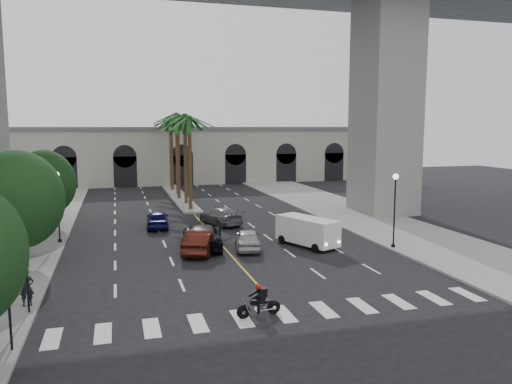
{
  "coord_description": "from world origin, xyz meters",
  "views": [
    {
      "loc": [
        -7.22,
        -22.42,
        8.61
      ],
      "look_at": [
        0.78,
        6.0,
        4.71
      ],
      "focal_mm": 35.0,
      "sensor_mm": 36.0,
      "label": 1
    }
  ],
  "objects_px": {
    "car_d": "(221,216)",
    "car_e": "(157,219)",
    "lamp_post_left_far": "(58,201)",
    "car_c": "(202,236)",
    "motorcycle_rider": "(260,301)",
    "traffic_signal_near": "(8,290)",
    "pedestrian_a": "(27,288)",
    "car_a": "(248,239)",
    "lamp_post_right": "(395,204)",
    "car_b": "(201,241)",
    "traffic_signal_far": "(26,262)",
    "cargo_van": "(308,231)"
  },
  "relations": [
    {
      "from": "car_d",
      "to": "car_e",
      "type": "height_order",
      "value": "car_e"
    },
    {
      "from": "lamp_post_left_far",
      "to": "car_e",
      "type": "bearing_deg",
      "value": 28.65
    },
    {
      "from": "car_c",
      "to": "motorcycle_rider",
      "type": "bearing_deg",
      "value": 101.55
    },
    {
      "from": "traffic_signal_near",
      "to": "pedestrian_a",
      "type": "relative_size",
      "value": 2.08
    },
    {
      "from": "car_a",
      "to": "car_c",
      "type": "xyz_separation_m",
      "value": [
        -3.0,
        1.37,
        0.11
      ]
    },
    {
      "from": "lamp_post_left_far",
      "to": "car_a",
      "type": "bearing_deg",
      "value": -22.28
    },
    {
      "from": "traffic_signal_near",
      "to": "pedestrian_a",
      "type": "distance_m",
      "value": 5.17
    },
    {
      "from": "lamp_post_right",
      "to": "car_d",
      "type": "distance_m",
      "value": 15.8
    },
    {
      "from": "car_b",
      "to": "car_e",
      "type": "relative_size",
      "value": 1.11
    },
    {
      "from": "traffic_signal_far",
      "to": "car_b",
      "type": "xyz_separation_m",
      "value": [
        9.46,
        9.16,
        -1.69
      ]
    },
    {
      "from": "car_c",
      "to": "cargo_van",
      "type": "distance_m",
      "value": 7.58
    },
    {
      "from": "lamp_post_left_far",
      "to": "car_d",
      "type": "xyz_separation_m",
      "value": [
        12.9,
        4.06,
        -2.46
      ]
    },
    {
      "from": "car_a",
      "to": "cargo_van",
      "type": "distance_m",
      "value": 4.42
    },
    {
      "from": "traffic_signal_far",
      "to": "car_c",
      "type": "height_order",
      "value": "traffic_signal_far"
    },
    {
      "from": "cargo_van",
      "to": "pedestrian_a",
      "type": "xyz_separation_m",
      "value": [
        -17.39,
        -7.98,
        -0.14
      ]
    },
    {
      "from": "traffic_signal_near",
      "to": "car_e",
      "type": "xyz_separation_m",
      "value": [
        7.31,
        22.55,
        -1.75
      ]
    },
    {
      "from": "motorcycle_rider",
      "to": "car_a",
      "type": "relative_size",
      "value": 0.5
    },
    {
      "from": "lamp_post_left_far",
      "to": "car_b",
      "type": "distance_m",
      "value": 11.22
    },
    {
      "from": "car_b",
      "to": "lamp_post_right",
      "type": "bearing_deg",
      "value": -171.38
    },
    {
      "from": "lamp_post_left_far",
      "to": "traffic_signal_near",
      "type": "height_order",
      "value": "lamp_post_left_far"
    },
    {
      "from": "lamp_post_left_far",
      "to": "motorcycle_rider",
      "type": "xyz_separation_m",
      "value": [
        10.28,
        -17.44,
        -2.53
      ]
    },
    {
      "from": "car_b",
      "to": "car_c",
      "type": "xyz_separation_m",
      "value": [
        0.34,
        1.43,
        0.02
      ]
    },
    {
      "from": "lamp_post_right",
      "to": "car_c",
      "type": "relative_size",
      "value": 0.89
    },
    {
      "from": "motorcycle_rider",
      "to": "car_a",
      "type": "xyz_separation_m",
      "value": [
        2.62,
        12.15,
        0.03
      ]
    },
    {
      "from": "car_b",
      "to": "car_c",
      "type": "height_order",
      "value": "car_c"
    },
    {
      "from": "lamp_post_right",
      "to": "traffic_signal_near",
      "type": "height_order",
      "value": "lamp_post_right"
    },
    {
      "from": "pedestrian_a",
      "to": "cargo_van",
      "type": "bearing_deg",
      "value": 15.44
    },
    {
      "from": "traffic_signal_near",
      "to": "car_a",
      "type": "height_order",
      "value": "traffic_signal_near"
    },
    {
      "from": "traffic_signal_far",
      "to": "car_a",
      "type": "relative_size",
      "value": 0.85
    },
    {
      "from": "lamp_post_left_far",
      "to": "car_b",
      "type": "xyz_separation_m",
      "value": [
        9.56,
        -5.34,
        -2.4
      ]
    },
    {
      "from": "motorcycle_rider",
      "to": "pedestrian_a",
      "type": "relative_size",
      "value": 1.22
    },
    {
      "from": "car_a",
      "to": "car_b",
      "type": "xyz_separation_m",
      "value": [
        -3.34,
        -0.06,
        0.09
      ]
    },
    {
      "from": "cargo_van",
      "to": "traffic_signal_far",
      "type": "bearing_deg",
      "value": -175.61
    },
    {
      "from": "lamp_post_left_far",
      "to": "car_d",
      "type": "height_order",
      "value": "lamp_post_left_far"
    },
    {
      "from": "lamp_post_left_far",
      "to": "car_b",
      "type": "relative_size",
      "value": 1.08
    },
    {
      "from": "car_a",
      "to": "car_e",
      "type": "relative_size",
      "value": 0.96
    },
    {
      "from": "lamp_post_right",
      "to": "traffic_signal_far",
      "type": "relative_size",
      "value": 1.47
    },
    {
      "from": "traffic_signal_near",
      "to": "car_e",
      "type": "distance_m",
      "value": 23.77
    },
    {
      "from": "lamp_post_right",
      "to": "car_e",
      "type": "xyz_separation_m",
      "value": [
        -15.39,
        12.05,
        -2.46
      ]
    },
    {
      "from": "traffic_signal_near",
      "to": "traffic_signal_far",
      "type": "distance_m",
      "value": 4.0
    },
    {
      "from": "traffic_signal_far",
      "to": "cargo_van",
      "type": "relative_size",
      "value": 0.7
    },
    {
      "from": "traffic_signal_far",
      "to": "car_c",
      "type": "distance_m",
      "value": 14.52
    },
    {
      "from": "lamp_post_right",
      "to": "traffic_signal_near",
      "type": "bearing_deg",
      "value": -155.18
    },
    {
      "from": "lamp_post_right",
      "to": "car_d",
      "type": "height_order",
      "value": "lamp_post_right"
    },
    {
      "from": "car_b",
      "to": "car_e",
      "type": "xyz_separation_m",
      "value": [
        -2.16,
        9.39,
        -0.06
      ]
    },
    {
      "from": "traffic_signal_near",
      "to": "car_e",
      "type": "bearing_deg",
      "value": 72.04
    },
    {
      "from": "car_e",
      "to": "cargo_van",
      "type": "xyz_separation_m",
      "value": [
        9.88,
        -9.62,
        0.4
      ]
    },
    {
      "from": "motorcycle_rider",
      "to": "car_d",
      "type": "bearing_deg",
      "value": 75.93
    },
    {
      "from": "lamp_post_right",
      "to": "car_e",
      "type": "distance_m",
      "value": 19.7
    },
    {
      "from": "traffic_signal_far",
      "to": "pedestrian_a",
      "type": "relative_size",
      "value": 2.08
    }
  ]
}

